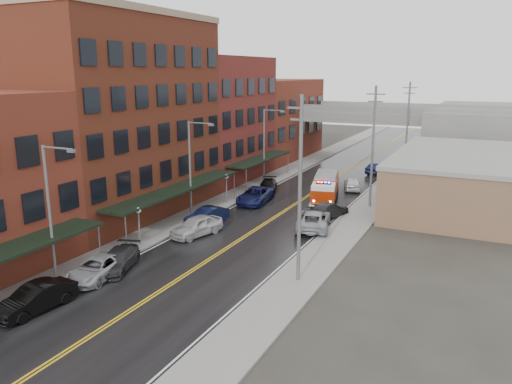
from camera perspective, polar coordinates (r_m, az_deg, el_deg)
The scene contains 34 objects.
ground at distance 26.00m, azimuth -24.60°, elevation -18.65°, with size 220.00×220.00×0.00m, color #2D2B26.
road at distance 48.77m, azimuth 3.23°, elevation -2.22°, with size 11.00×160.00×0.02m, color black.
sidewalk_left at distance 51.87m, azimuth -4.24°, elevation -1.19°, with size 3.00×160.00×0.15m, color slate.
sidewalk_right at distance 46.59m, azimuth 11.56°, elevation -3.17°, with size 3.00×160.00×0.15m, color slate.
curb_left at distance 51.09m, azimuth -2.63°, elevation -1.39°, with size 0.30×160.00×0.15m, color gray.
curb_right at distance 46.99m, azimuth 9.61°, elevation -2.93°, with size 0.30×160.00×0.15m, color gray.
brick_building_b at distance 48.08m, azimuth -14.94°, elevation 8.03°, with size 9.00×20.00×18.00m, color #5B2618.
brick_building_c at distance 62.50m, azimuth -4.35°, elevation 8.28°, with size 9.00×15.00×15.00m, color maroon.
brick_building_far at distance 78.22m, azimuth 2.14°, elevation 8.30°, with size 9.00×20.00×12.00m, color brown.
tan_building at distance 54.52m, azimuth 23.23°, elevation 1.08°, with size 14.00×22.00×5.00m, color brown.
right_far_block at distance 83.92m, azimuth 25.78°, elevation 5.95°, with size 18.00×30.00×8.00m, color slate.
awning_1 at distance 45.53m, azimuth -8.90°, elevation 0.35°, with size 2.60×18.00×3.09m.
awning_2 at distance 60.43m, azimuth 0.52°, elevation 3.81°, with size 2.60×13.00×3.09m.
globe_lamp_1 at distance 39.66m, azimuth -13.27°, elevation -2.87°, with size 0.44×0.44×3.12m.
globe_lamp_2 at distance 50.91m, azimuth -3.41°, elevation 1.13°, with size 0.44×0.44×3.12m.
street_lamp_0 at distance 33.44m, azimuth -22.31°, elevation -1.53°, with size 2.64×0.22×9.00m.
street_lamp_1 at distance 45.37m, azimuth -7.30°, elevation 3.20°, with size 2.64×0.22×9.00m.
street_lamp_2 at distance 59.25m, azimuth 1.14°, elevation 5.77°, with size 2.64×0.22×9.00m.
utility_pole_0 at distance 31.12m, azimuth 5.04°, elevation 0.52°, with size 1.80×0.24×12.00m.
utility_pole_1 at distance 50.04m, azimuth 13.22°, elevation 5.23°, with size 1.80×0.24×12.00m.
utility_pole_2 at distance 69.57m, azimuth 16.90°, elevation 7.30°, with size 1.80×0.24×12.00m.
overpass at distance 77.82m, azimuth 12.44°, elevation 7.95°, with size 40.00×10.00×7.50m.
fire_truck at distance 52.77m, azimuth 7.92°, elevation 0.56°, with size 4.36×7.90×2.75m.
parked_car_left_1 at distance 31.59m, azimuth -23.88°, elevation -11.04°, with size 1.66×4.77×1.57m, color black.
parked_car_left_2 at distance 34.88m, azimuth -17.70°, elevation -8.30°, with size 2.31×5.01×1.39m, color #9FA2A7.
parked_car_left_3 at distance 35.93m, azimuth -15.52°, elevation -7.48°, with size 1.96×4.82×1.40m, color #252527.
parked_car_left_4 at distance 41.76m, azimuth -6.83°, elevation -3.88°, with size 1.96×4.87×1.66m, color #B7B7B7.
parked_car_left_5 at distance 44.86m, azimuth -5.64°, elevation -2.73°, with size 1.55×4.46×1.47m, color black.
parked_car_left_6 at distance 51.56m, azimuth -0.13°, elevation -0.40°, with size 2.67×5.78×1.61m, color #121746.
parked_car_left_7 at distance 56.62m, azimuth 1.38°, elevation 0.74°, with size 1.87×4.59×1.33m, color black.
parked_car_right_0 at distance 43.49m, azimuth 6.58°, elevation -3.17°, with size 2.72×5.89×1.64m, color #919399.
parked_car_right_1 at distance 47.04m, azimuth 8.27°, elevation -2.03°, with size 2.06×5.07×1.47m, color #262628.
parked_car_right_2 at distance 58.38m, azimuth 10.96°, elevation 0.96°, with size 1.76×4.38×1.49m, color silver.
parked_car_right_3 at distance 68.16m, azimuth 13.76°, elevation 2.62°, with size 1.53×4.38×1.44m, color black.
Camera 1 is at (17.81, -13.39, 13.39)m, focal length 35.00 mm.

